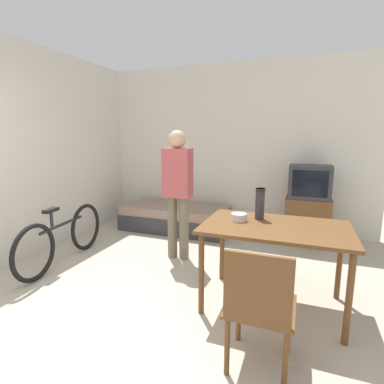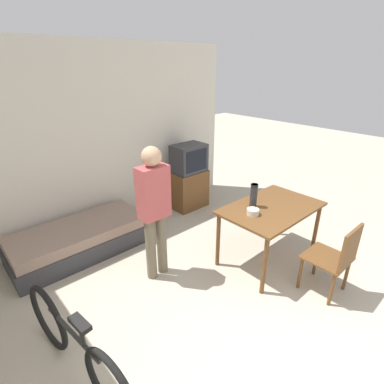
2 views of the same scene
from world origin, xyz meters
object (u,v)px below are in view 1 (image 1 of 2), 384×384
object	(u,v)px
tv	(308,206)
person_standing	(178,186)
dining_table	(275,235)
daybed	(176,218)
mate_bowl	(239,217)
wooden_chair	(259,305)
bicycle	(63,237)
thermos_flask	(260,202)

from	to	relation	value
tv	person_standing	world-z (taller)	person_standing
dining_table	person_standing	xyz separation A→B (m)	(-1.25, 0.71, 0.26)
daybed	mate_bowl	size ratio (longest dim) A/B	12.36
wooden_chair	bicycle	bearing A→B (deg)	159.61
daybed	tv	bearing A→B (deg)	2.10
daybed	thermos_flask	xyz separation A→B (m)	(1.59, -1.63, 0.73)
bicycle	dining_table	bearing A→B (deg)	-1.58
tv	bicycle	distance (m)	3.32
wooden_chair	bicycle	world-z (taller)	wooden_chair
tv	mate_bowl	bearing A→B (deg)	-108.77
wooden_chair	thermos_flask	size ratio (longest dim) A/B	2.95
person_standing	tv	bearing A→B (deg)	36.82
person_standing	wooden_chair	bearing A→B (deg)	-51.71
person_standing	bicycle	bearing A→B (deg)	-152.75
person_standing	thermos_flask	world-z (taller)	person_standing
dining_table	bicycle	distance (m)	2.53
thermos_flask	mate_bowl	distance (m)	0.25
person_standing	dining_table	bearing A→B (deg)	-29.75
mate_bowl	thermos_flask	bearing A→B (deg)	37.41
thermos_flask	wooden_chair	bearing A→B (deg)	-81.12
tv	wooden_chair	xyz separation A→B (m)	(-0.29, -2.72, -0.06)
bicycle	mate_bowl	size ratio (longest dim) A/B	11.03
wooden_chair	thermos_flask	distance (m)	1.12
dining_table	mate_bowl	distance (m)	0.36
daybed	mate_bowl	distance (m)	2.34
daybed	dining_table	bearing A→B (deg)	-45.55
daybed	dining_table	size ratio (longest dim) A/B	1.40
dining_table	wooden_chair	xyz separation A→B (m)	(-0.01, -0.86, -0.19)
dining_table	person_standing	bearing A→B (deg)	150.25
daybed	wooden_chair	world-z (taller)	wooden_chair
mate_bowl	person_standing	bearing A→B (deg)	143.28
daybed	tv	size ratio (longest dim) A/B	1.55
person_standing	thermos_flask	size ratio (longest dim) A/B	5.44
tv	mate_bowl	xyz separation A→B (m)	(-0.62, -1.83, 0.25)
wooden_chair	mate_bowl	size ratio (longest dim) A/B	6.09
dining_table	person_standing	world-z (taller)	person_standing
bicycle	mate_bowl	xyz separation A→B (m)	(2.17, -0.04, 0.48)
daybed	dining_table	distance (m)	2.55
dining_table	wooden_chair	size ratio (longest dim) A/B	1.45
daybed	thermos_flask	size ratio (longest dim) A/B	5.98
daybed	tv	world-z (taller)	tv
wooden_chair	bicycle	xyz separation A→B (m)	(-2.50, 0.93, -0.16)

